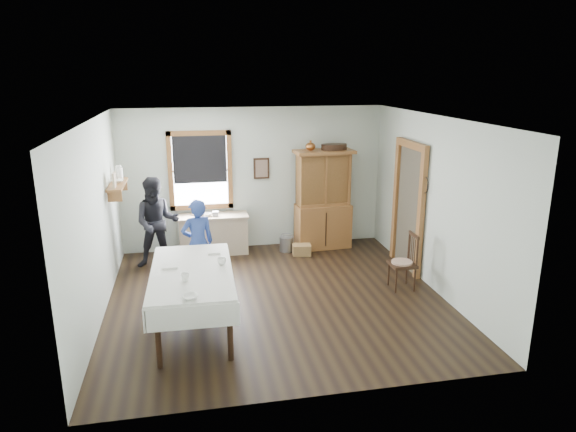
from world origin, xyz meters
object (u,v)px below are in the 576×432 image
(china_hutch, at_px, (323,200))
(spindle_chair, at_px, (402,262))
(woman_blue, at_px, (198,246))
(work_counter, at_px, (214,234))
(wicker_basket, at_px, (302,250))
(figure_dark, at_px, (157,226))
(dining_table, at_px, (193,299))
(pail, at_px, (286,244))

(china_hutch, height_order, spindle_chair, china_hutch)
(woman_blue, bearing_deg, china_hutch, -163.41)
(work_counter, relative_size, wicker_basket, 3.82)
(woman_blue, bearing_deg, figure_dark, -70.07)
(work_counter, distance_m, dining_table, 2.95)
(spindle_chair, height_order, figure_dark, figure_dark)
(dining_table, xyz_separation_m, pail, (1.80, 2.76, -0.27))
(woman_blue, bearing_deg, wicker_basket, -165.17)
(work_counter, relative_size, woman_blue, 0.98)
(woman_blue, bearing_deg, spindle_chair, 152.50)
(dining_table, bearing_deg, figure_dark, 102.91)
(spindle_chair, xyz_separation_m, pail, (-1.46, 2.08, -0.31))
(pail, height_order, wicker_basket, pail)
(pail, relative_size, figure_dark, 0.19)
(dining_table, relative_size, wicker_basket, 6.07)
(wicker_basket, bearing_deg, work_counter, 165.21)
(spindle_chair, distance_m, figure_dark, 4.20)
(work_counter, relative_size, dining_table, 0.63)
(spindle_chair, bearing_deg, pail, 125.28)
(figure_dark, bearing_deg, wicker_basket, 1.33)
(spindle_chair, bearing_deg, dining_table, -168.00)
(work_counter, relative_size, pail, 4.62)
(work_counter, xyz_separation_m, dining_table, (-0.43, -2.92, 0.04))
(china_hutch, bearing_deg, work_counter, 175.31)
(dining_table, distance_m, pail, 3.30)
(china_hutch, relative_size, spindle_chair, 2.11)
(china_hutch, distance_m, pail, 1.11)
(china_hutch, xyz_separation_m, woman_blue, (-2.43, -1.44, -0.29))
(spindle_chair, bearing_deg, work_counter, 141.87)
(figure_dark, bearing_deg, woman_blue, -56.27)
(china_hutch, distance_m, dining_table, 3.87)
(woman_blue, bearing_deg, dining_table, 71.16)
(pail, relative_size, wicker_basket, 0.83)
(dining_table, xyz_separation_m, wicker_basket, (2.04, 2.49, -0.31))
(spindle_chair, xyz_separation_m, woman_blue, (-3.14, 0.75, 0.21))
(work_counter, bearing_deg, wicker_basket, -14.32)
(work_counter, distance_m, spindle_chair, 3.60)
(china_hutch, height_order, woman_blue, china_hutch)
(pail, height_order, woman_blue, woman_blue)
(spindle_chair, bearing_deg, figure_dark, 155.76)
(dining_table, relative_size, figure_dark, 1.39)
(woman_blue, bearing_deg, pail, -155.85)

